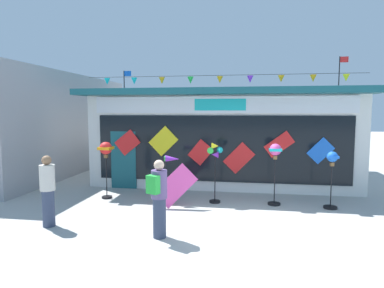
# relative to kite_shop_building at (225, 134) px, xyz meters

# --- Properties ---
(ground_plane) EXTENTS (80.00, 80.00, 0.00)m
(ground_plane) POSITION_rel_kite_shop_building_xyz_m (0.96, -6.59, -1.73)
(ground_plane) COLOR #ADAAA5
(kite_shop_building) EXTENTS (9.71, 6.74, 4.82)m
(kite_shop_building) POSITION_rel_kite_shop_building_xyz_m (0.00, 0.00, 0.00)
(kite_shop_building) COLOR silver
(kite_shop_building) RESTS_ON ground_plane
(wind_spinner_far_left) EXTENTS (0.39, 0.39, 1.76)m
(wind_spinner_far_left) POSITION_rel_kite_shop_building_xyz_m (-3.39, -4.33, -0.30)
(wind_spinner_far_left) COLOR black
(wind_spinner_far_left) RESTS_ON ground_plane
(wind_spinner_left) EXTENTS (0.64, 0.38, 1.40)m
(wind_spinner_left) POSITION_rel_kite_shop_building_xyz_m (-1.34, -4.50, -0.87)
(wind_spinner_left) COLOR black
(wind_spinner_left) RESTS_ON ground_plane
(wind_spinner_center_left) EXTENTS (0.44, 0.33, 1.78)m
(wind_spinner_center_left) POSITION_rel_kite_shop_building_xyz_m (-0.02, -4.32, -0.49)
(wind_spinner_center_left) COLOR black
(wind_spinner_center_left) RESTS_ON ground_plane
(wind_spinner_center_right) EXTENTS (0.36, 0.36, 1.78)m
(wind_spinner_center_right) POSITION_rel_kite_shop_building_xyz_m (1.69, -4.26, -0.36)
(wind_spinner_center_right) COLOR black
(wind_spinner_center_right) RESTS_ON ground_plane
(wind_spinner_right) EXTENTS (0.37, 0.37, 1.60)m
(wind_spinner_right) POSITION_rel_kite_shop_building_xyz_m (3.21, -4.37, -0.59)
(wind_spinner_right) COLOR black
(wind_spinner_right) RESTS_ON ground_plane
(person_near_camera) EXTENTS (0.34, 0.34, 1.68)m
(person_near_camera) POSITION_rel_kite_shop_building_xyz_m (-3.68, -6.97, -0.88)
(person_near_camera) COLOR #333D56
(person_near_camera) RESTS_ON ground_plane
(person_mid_plaza) EXTENTS (0.40, 0.48, 1.68)m
(person_mid_plaza) POSITION_rel_kite_shop_building_xyz_m (-0.94, -7.24, -0.85)
(person_mid_plaza) COLOR #333D56
(person_mid_plaza) RESTS_ON ground_plane
(display_kite_on_ground) EXTENTS (1.25, 0.34, 1.25)m
(display_kite_on_ground) POSITION_rel_kite_shop_building_xyz_m (-1.07, -4.99, -1.11)
(display_kite_on_ground) COLOR #EA4CA3
(display_kite_on_ground) RESTS_ON ground_plane
(neighbour_building) EXTENTS (7.78, 9.81, 4.26)m
(neighbour_building) POSITION_rel_kite_shop_building_xyz_m (-10.12, -0.35, 0.40)
(neighbour_building) COLOR #99999E
(neighbour_building) RESTS_ON ground_plane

